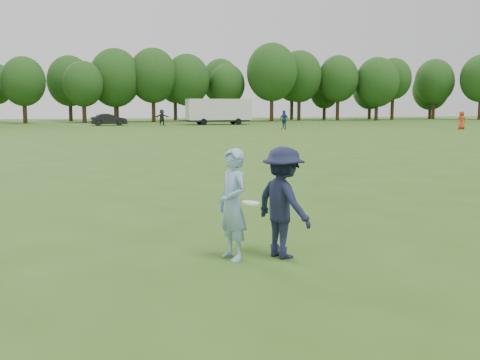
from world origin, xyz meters
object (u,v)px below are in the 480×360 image
Objects in this scene: thrower at (233,204)px; field_cone at (283,129)px; player_far_c at (462,120)px; player_far_d at (162,117)px; car_f at (109,120)px; cargo_trailer at (219,110)px; defender at (283,202)px; player_far_b at (284,120)px.

thrower is 5.72× the size of field_cone.
player_far_d is (-27.32, 19.56, 0.05)m from player_far_c.
player_far_d is 0.45× the size of car_f.
car_f is at bearing 177.21° from cargo_trailer.
player_far_d reaches higher than player_far_c.
player_far_c is 18.41m from field_cone.
player_far_c is 0.94× the size of player_far_d.
thrower is 53.19m from player_far_c.
defender is at bearing 66.70° from thrower.
car_f is at bearing 162.69° from thrower.
player_far_b is (16.99, 44.92, 0.09)m from defender.
player_far_b is at bearing -140.26° from car_f.
car_f is (-6.17, 1.61, -0.26)m from player_far_d.
player_far_c is (17.25, -4.79, -0.05)m from player_far_b.
player_far_d is at bearing 117.65° from field_cone.
player_far_d reaches higher than player_far_b.
player_far_c is 33.60m from player_far_d.
player_far_b is 6.41× the size of field_cone.
player_far_c is (34.24, 40.13, 0.04)m from defender.
player_far_d is 0.21× the size of cargo_trailer.
defender is 0.90× the size of player_far_d.
player_far_c is at bearing 46.67° from player_far_b.
player_far_c reaches higher than car_f.
player_far_d is at bearing -173.57° from player_far_b.
player_far_b reaches higher than field_cone.
car_f is at bearing 128.86° from field_cone.
field_cone is (16.77, 42.30, -0.71)m from thrower.
player_far_b is 17.90m from player_far_c.
car_f is 24.27m from field_cone.
cargo_trailer reaches higher than thrower.
player_far_c reaches higher than thrower.
defender is 60.09m from player_far_d.
defender reaches higher than thrower.
car_f is (1.54, 61.20, -0.15)m from thrower.
player_far_d is at bearing -26.52° from defender.
thrower is 0.99× the size of defender.
field_cone is at bearing 142.51° from thrower.
car_f is 13.50m from cargo_trailer.
player_far_c is at bearing -127.29° from car_f.
field_cone is at bearing -40.56° from defender.
player_far_d is at bearing -109.60° from car_f.
thrower is at bearing 57.37° from player_far_c.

